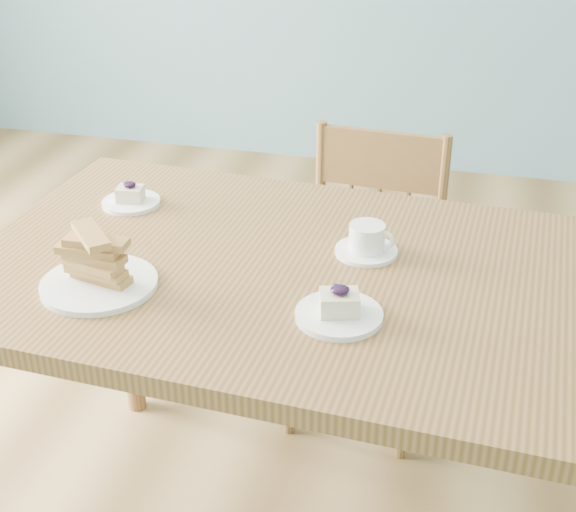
% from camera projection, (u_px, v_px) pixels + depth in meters
% --- Properties ---
extents(dining_table, '(1.60, 0.97, 0.83)m').
position_uv_depth(dining_table, '(322.00, 305.00, 1.74)').
color(dining_table, '#8E5E36').
rests_on(dining_table, ground).
extents(dining_chair, '(0.43, 0.42, 0.90)m').
position_uv_depth(dining_chair, '(366.00, 282.00, 2.41)').
color(dining_chair, '#8E5E36').
rests_on(dining_chair, ground).
extents(cheesecake_plate_near, '(0.17, 0.17, 0.07)m').
position_uv_depth(cheesecake_plate_near, '(339.00, 310.00, 1.54)').
color(cheesecake_plate_near, white).
rests_on(cheesecake_plate_near, dining_table).
extents(cheesecake_plate_far, '(0.14, 0.14, 0.06)m').
position_uv_depth(cheesecake_plate_far, '(131.00, 199.00, 1.99)').
color(cheesecake_plate_far, white).
rests_on(cheesecake_plate_far, dining_table).
extents(coffee_cup, '(0.14, 0.14, 0.07)m').
position_uv_depth(coffee_cup, '(367.00, 241.00, 1.76)').
color(coffee_cup, white).
rests_on(coffee_cup, dining_table).
extents(biscotti_plate, '(0.24, 0.24, 0.13)m').
position_uv_depth(biscotti_plate, '(97.00, 269.00, 1.63)').
color(biscotti_plate, white).
rests_on(biscotti_plate, dining_table).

